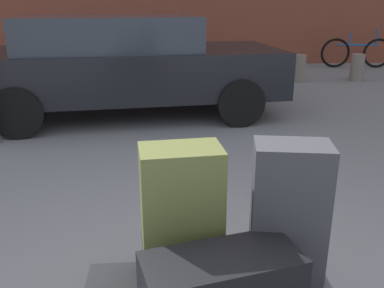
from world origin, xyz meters
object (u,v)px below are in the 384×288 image
Objects in this scene: suitcase_olive_rear_right at (181,217)px; bollard_kerb_mid at (357,68)px; parked_car at (125,63)px; bicycle_leaning at (356,53)px; suitcase_charcoal_stacked_top at (288,217)px; bollard_kerb_near at (299,68)px.

suitcase_olive_rear_right is 1.22× the size of bollard_kerb_mid.
parked_car is 6.85m from bicycle_leaning.
suitcase_charcoal_stacked_top is 1.27× the size of bollard_kerb_mid.
suitcase_olive_rear_right reaches higher than bicycle_leaning.
parked_car is 4.17m from bollard_kerb_near.
suitcase_charcoal_stacked_top is at bearing -116.45° from bicycle_leaning.
bicycle_leaning is at bearing 66.20° from bollard_kerb_mid.
parked_car reaches higher than suitcase_charcoal_stacked_top.
suitcase_olive_rear_right is 0.15× the size of parked_car.
bicycle_leaning is at bearing 41.28° from bollard_kerb_near.
parked_car reaches higher than suitcase_olive_rear_right.
suitcase_olive_rear_right is 1.22× the size of bollard_kerb_near.
bicycle_leaning is (4.31, 8.67, -0.32)m from suitcase_charcoal_stacked_top.
suitcase_olive_rear_right is at bearing -178.55° from suitcase_charcoal_stacked_top.
bollard_kerb_mid is at bearing 27.67° from parked_car.
suitcase_charcoal_stacked_top is at bearing -117.12° from bollard_kerb_mid.
bicycle_leaning is 3.15× the size of bollard_kerb_near.
bollard_kerb_near is 1.00× the size of bollard_kerb_mid.
suitcase_charcoal_stacked_top is 7.27m from bollard_kerb_near.
bicycle_leaning is 3.15× the size of bollard_kerb_mid.
suitcase_olive_rear_right reaches higher than bollard_kerb_near.
bollard_kerb_near is at bearing -138.72° from bicycle_leaning.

